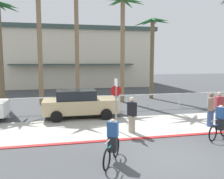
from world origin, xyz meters
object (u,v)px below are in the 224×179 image
Objects in this scene: palm_tree_3 at (39,20)px; car_tan_1 at (79,103)px; palm_tree_4 at (77,22)px; cyclist_teal_1 at (112,142)px; pedestrian_0 at (132,116)px; stop_sign_bike_lane at (116,97)px; palm_tree_5 at (123,23)px; pedestrian_2 at (219,109)px; cyclist_blue_0 at (220,122)px; pedestrian_1 at (211,111)px; palm_tree_6 at (152,39)px.

palm_tree_3 is 2.08× the size of car_tan_1.
cyclist_teal_1 is at bearing -88.87° from palm_tree_4.
pedestrian_0 is at bearing 62.10° from cyclist_teal_1.
palm_tree_5 is at bearing 73.06° from stop_sign_bike_lane.
palm_tree_3 is (-4.10, 8.15, 4.81)m from stop_sign_bike_lane.
pedestrian_0 is at bearing -174.47° from pedestrian_2.
stop_sign_bike_lane is at bearing 75.00° from cyclist_teal_1.
pedestrian_2 is at bearing 54.71° from cyclist_blue_0.
cyclist_teal_1 is 0.92× the size of pedestrian_2.
pedestrian_0 reaches higher than car_tan_1.
pedestrian_1 reaches higher than car_tan_1.
pedestrian_0 is at bearing -33.28° from stop_sign_bike_lane.
stop_sign_bike_lane reaches higher than cyclist_blue_0.
palm_tree_4 reaches higher than pedestrian_0.
palm_tree_3 is at bearing 137.14° from pedestrian_1.
palm_tree_5 is 4.81× the size of pedestrian_2.
pedestrian_0 is at bearing 156.93° from cyclist_blue_0.
palm_tree_5 is at bearing 100.82° from cyclist_blue_0.
palm_tree_6 is 11.76m from pedestrian_0.
palm_tree_4 is at bearing 174.32° from palm_tree_6.
cyclist_blue_0 and cyclist_teal_1 have the same top height.
car_tan_1 is 4.18m from pedestrian_0.
cyclist_teal_1 is 6.72m from pedestrian_1.
palm_tree_5 is at bearing -2.41° from palm_tree_3.
cyclist_blue_0 is at bearing -24.80° from stop_sign_bike_lane.
pedestrian_0 reaches higher than cyclist_teal_1.
pedestrian_1 is at bearing -92.71° from palm_tree_6.
palm_tree_3 is at bearing 116.85° from car_tan_1.
stop_sign_bike_lane is 3.56m from car_tan_1.
pedestrian_0 is (-1.73, -8.32, -5.66)m from palm_tree_5.
cyclist_teal_1 is (3.17, -11.62, -5.79)m from palm_tree_3.
cyclist_teal_1 is (-3.33, -11.34, -5.77)m from palm_tree_5.
pedestrian_1 is (4.99, -0.28, -0.85)m from stop_sign_bike_lane.
cyclist_teal_1 is at bearing -116.57° from palm_tree_6.
pedestrian_0 is (-4.77, -9.71, -4.60)m from palm_tree_6.
palm_tree_5 is 4.76× the size of pedestrian_1.
pedestrian_2 is (6.65, 3.51, 0.13)m from cyclist_teal_1.
cyclist_blue_0 is (4.28, -1.98, -0.98)m from stop_sign_bike_lane.
palm_tree_4 is 6.80m from palm_tree_6.
palm_tree_4 reaches higher than pedestrian_2.
palm_tree_5 is 13.15m from cyclist_teal_1.
pedestrian_2 is (7.26, -3.06, -0.05)m from car_tan_1.
car_tan_1 is 6.60m from cyclist_teal_1.
cyclist_blue_0 is at bearing -112.50° from pedestrian_1.
car_tan_1 reaches higher than cyclist_blue_0.
palm_tree_5 is at bearing 78.27° from pedestrian_0.
palm_tree_6 reaches higher than pedestrian_0.
cyclist_teal_1 is at bearing -152.15° from pedestrian_2.
cyclist_teal_1 is at bearing -164.10° from cyclist_blue_0.
car_tan_1 is (-1.54, 3.10, -0.81)m from stop_sign_bike_lane.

